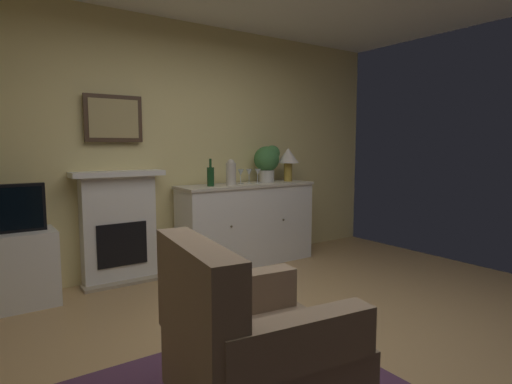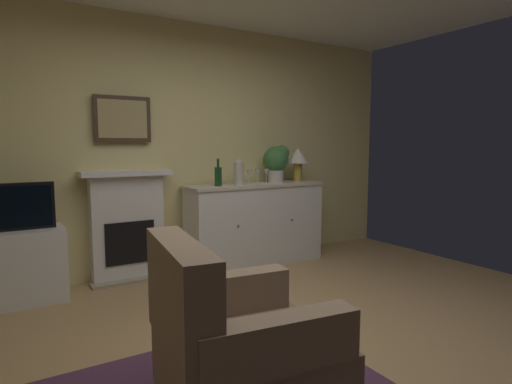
{
  "view_description": "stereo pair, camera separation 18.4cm",
  "coord_description": "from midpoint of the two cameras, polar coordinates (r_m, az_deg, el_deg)",
  "views": [
    {
      "loc": [
        -1.77,
        -1.97,
        1.34
      ],
      "look_at": [
        -0.01,
        0.57,
        1.0
      ],
      "focal_mm": 29.34,
      "sensor_mm": 36.0,
      "label": 1
    },
    {
      "loc": [
        -1.62,
        -2.07,
        1.34
      ],
      "look_at": [
        -0.01,
        0.57,
        1.0
      ],
      "focal_mm": 29.34,
      "sensor_mm": 36.0,
      "label": 2
    }
  ],
  "objects": [
    {
      "name": "ground_plane",
      "position": [
        2.98,
        4.97,
        -21.52
      ],
      "size": [
        5.78,
        4.54,
        0.1
      ],
      "primitive_type": "cube",
      "color": "tan",
      "rests_on": "ground"
    },
    {
      "name": "wall_rear",
      "position": [
        4.59,
        -13.14,
        5.94
      ],
      "size": [
        5.78,
        0.06,
        2.65
      ],
      "primitive_type": "cube",
      "color": "#EAD68C",
      "rests_on": "ground_plane"
    },
    {
      "name": "fireplace_unit",
      "position": [
        4.36,
        -19.33,
        -4.53
      ],
      "size": [
        0.87,
        0.3,
        1.1
      ],
      "color": "white",
      "rests_on": "ground_plane"
    },
    {
      "name": "framed_picture",
      "position": [
        4.34,
        -20.01,
        9.39
      ],
      "size": [
        0.55,
        0.04,
        0.45
      ],
      "color": "#473323"
    },
    {
      "name": "sideboard_cabinet",
      "position": [
        4.77,
        -2.38,
        -4.35
      ],
      "size": [
        1.6,
        0.49,
        0.92
      ],
      "color": "white",
      "rests_on": "ground_plane"
    },
    {
      "name": "table_lamp",
      "position": [
        5.03,
        3.36,
        4.65
      ],
      "size": [
        0.26,
        0.26,
        0.4
      ],
      "color": "#B79338",
      "rests_on": "sideboard_cabinet"
    },
    {
      "name": "wine_bottle",
      "position": [
        4.44,
        -7.4,
        2.16
      ],
      "size": [
        0.08,
        0.08,
        0.29
      ],
      "color": "#193F1E",
      "rests_on": "sideboard_cabinet"
    },
    {
      "name": "wine_glass_left",
      "position": [
        4.66,
        -3.24,
        2.57
      ],
      "size": [
        0.07,
        0.07,
        0.16
      ],
      "color": "silver",
      "rests_on": "sideboard_cabinet"
    },
    {
      "name": "wine_glass_center",
      "position": [
        4.71,
        -2.07,
        2.62
      ],
      "size": [
        0.07,
        0.07,
        0.16
      ],
      "color": "silver",
      "rests_on": "sideboard_cabinet"
    },
    {
      "name": "wine_glass_right",
      "position": [
        4.76,
        -0.88,
        2.67
      ],
      "size": [
        0.07,
        0.07,
        0.16
      ],
      "color": "silver",
      "rests_on": "sideboard_cabinet"
    },
    {
      "name": "vase_decorative",
      "position": [
        4.53,
        -4.6,
        2.68
      ],
      "size": [
        0.11,
        0.11,
        0.28
      ],
      "color": "beige",
      "rests_on": "sideboard_cabinet"
    },
    {
      "name": "tv_cabinet",
      "position": [
        4.11,
        -31.96,
        -9.11
      ],
      "size": [
        0.75,
        0.42,
        0.63
      ],
      "color": "white",
      "rests_on": "ground_plane"
    },
    {
      "name": "tv_set",
      "position": [
        3.99,
        -32.38,
        -1.99
      ],
      "size": [
        0.62,
        0.07,
        0.4
      ],
      "color": "black",
      "rests_on": "tv_cabinet"
    },
    {
      "name": "potted_plant_small",
      "position": [
        4.91,
        0.51,
        4.35
      ],
      "size": [
        0.3,
        0.3,
        0.43
      ],
      "color": "beige",
      "rests_on": "sideboard_cabinet"
    },
    {
      "name": "armchair",
      "position": [
        2.14,
        -3.4,
        -20.37
      ],
      "size": [
        0.9,
        0.87,
        0.92
      ],
      "color": "#8C7259",
      "rests_on": "ground_plane"
    }
  ]
}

